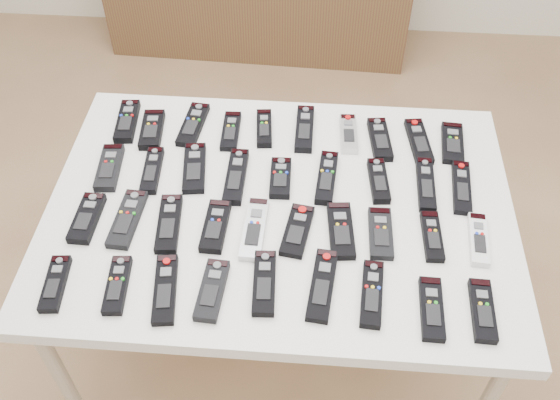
# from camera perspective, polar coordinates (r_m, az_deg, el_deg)

# --- Properties ---
(ground) EXTENTS (4.00, 4.00, 0.00)m
(ground) POSITION_cam_1_polar(r_m,az_deg,el_deg) (2.38, 3.24, -10.82)
(ground) COLOR #8A6346
(ground) RESTS_ON ground
(table) EXTENTS (1.25, 0.88, 0.78)m
(table) POSITION_cam_1_polar(r_m,az_deg,el_deg) (1.72, 0.00, -1.75)
(table) COLOR white
(table) RESTS_ON ground
(remote_0) EXTENTS (0.07, 0.18, 0.02)m
(remote_0) POSITION_cam_1_polar(r_m,az_deg,el_deg) (1.96, -13.80, 7.01)
(remote_0) COLOR black
(remote_0) RESTS_ON table
(remote_1) EXTENTS (0.08, 0.17, 0.02)m
(remote_1) POSITION_cam_1_polar(r_m,az_deg,el_deg) (1.91, -11.63, 6.32)
(remote_1) COLOR black
(remote_1) RESTS_ON table
(remote_2) EXTENTS (0.08, 0.19, 0.02)m
(remote_2) POSITION_cam_1_polar(r_m,az_deg,el_deg) (1.91, -7.95, 6.84)
(remote_2) COLOR black
(remote_2) RESTS_ON table
(remote_3) EXTENTS (0.05, 0.16, 0.02)m
(remote_3) POSITION_cam_1_polar(r_m,az_deg,el_deg) (1.88, -4.52, 6.30)
(remote_3) COLOR black
(remote_3) RESTS_ON table
(remote_4) EXTENTS (0.06, 0.16, 0.02)m
(remote_4) POSITION_cam_1_polar(r_m,az_deg,el_deg) (1.88, -1.46, 6.57)
(remote_4) COLOR black
(remote_4) RESTS_ON table
(remote_5) EXTENTS (0.05, 0.19, 0.02)m
(remote_5) POSITION_cam_1_polar(r_m,az_deg,el_deg) (1.88, 2.26, 6.52)
(remote_5) COLOR black
(remote_5) RESTS_ON table
(remote_6) EXTENTS (0.05, 0.16, 0.02)m
(remote_6) POSITION_cam_1_polar(r_m,az_deg,el_deg) (1.87, 6.27, 6.03)
(remote_6) COLOR #B7B7BC
(remote_6) RESTS_ON table
(remote_7) EXTENTS (0.07, 0.18, 0.02)m
(remote_7) POSITION_cam_1_polar(r_m,az_deg,el_deg) (1.87, 9.12, 5.49)
(remote_7) COLOR black
(remote_7) RESTS_ON table
(remote_8) EXTENTS (0.08, 0.19, 0.02)m
(remote_8) POSITION_cam_1_polar(r_m,az_deg,el_deg) (1.88, 12.57, 5.26)
(remote_8) COLOR black
(remote_8) RESTS_ON table
(remote_9) EXTENTS (0.07, 0.17, 0.02)m
(remote_9) POSITION_cam_1_polar(r_m,az_deg,el_deg) (1.90, 15.49, 5.03)
(remote_9) COLOR black
(remote_9) RESTS_ON table
(remote_10) EXTENTS (0.07, 0.18, 0.02)m
(remote_10) POSITION_cam_1_polar(r_m,az_deg,el_deg) (1.82, -15.33, 2.88)
(remote_10) COLOR black
(remote_10) RESTS_ON table
(remote_11) EXTENTS (0.06, 0.17, 0.02)m
(remote_11) POSITION_cam_1_polar(r_m,az_deg,el_deg) (1.79, -11.61, 2.68)
(remote_11) COLOR black
(remote_11) RESTS_ON table
(remote_12) EXTENTS (0.08, 0.19, 0.02)m
(remote_12) POSITION_cam_1_polar(r_m,az_deg,el_deg) (1.77, -7.83, 2.92)
(remote_12) COLOR black
(remote_12) RESTS_ON table
(remote_13) EXTENTS (0.05, 0.20, 0.02)m
(remote_13) POSITION_cam_1_polar(r_m,az_deg,el_deg) (1.74, -4.05, 2.17)
(remote_13) COLOR black
(remote_13) RESTS_ON table
(remote_14) EXTENTS (0.06, 0.15, 0.02)m
(remote_14) POSITION_cam_1_polar(r_m,az_deg,el_deg) (1.73, 0.04, 2.02)
(remote_14) COLOR black
(remote_14) RESTS_ON table
(remote_15) EXTENTS (0.06, 0.19, 0.02)m
(remote_15) POSITION_cam_1_polar(r_m,az_deg,el_deg) (1.73, 4.29, 2.05)
(remote_15) COLOR black
(remote_15) RESTS_ON table
(remote_16) EXTENTS (0.06, 0.16, 0.02)m
(remote_16) POSITION_cam_1_polar(r_m,az_deg,el_deg) (1.74, 9.01, 1.74)
(remote_16) COLOR black
(remote_16) RESTS_ON table
(remote_17) EXTENTS (0.05, 0.19, 0.02)m
(remote_17) POSITION_cam_1_polar(r_m,az_deg,el_deg) (1.76, 13.19, 1.40)
(remote_17) COLOR black
(remote_17) RESTS_ON table
(remote_18) EXTENTS (0.06, 0.19, 0.02)m
(remote_18) POSITION_cam_1_polar(r_m,az_deg,el_deg) (1.78, 16.26, 1.12)
(remote_18) COLOR black
(remote_18) RESTS_ON table
(remote_19) EXTENTS (0.06, 0.16, 0.02)m
(remote_19) POSITION_cam_1_polar(r_m,az_deg,el_deg) (1.70, -17.24, -1.59)
(remote_19) COLOR black
(remote_19) RESTS_ON table
(remote_20) EXTENTS (0.07, 0.19, 0.02)m
(remote_20) POSITION_cam_1_polar(r_m,az_deg,el_deg) (1.68, -13.78, -1.69)
(remote_20) COLOR black
(remote_20) RESTS_ON table
(remote_21) EXTENTS (0.07, 0.19, 0.02)m
(remote_21) POSITION_cam_1_polar(r_m,az_deg,el_deg) (1.64, -10.12, -2.12)
(remote_21) COLOR black
(remote_21) RESTS_ON table
(remote_22) EXTENTS (0.06, 0.17, 0.02)m
(remote_22) POSITION_cam_1_polar(r_m,az_deg,el_deg) (1.62, -5.92, -2.40)
(remote_22) COLOR black
(remote_22) RESTS_ON table
(remote_23) EXTENTS (0.06, 0.20, 0.02)m
(remote_23) POSITION_cam_1_polar(r_m,az_deg,el_deg) (1.61, -2.36, -2.65)
(remote_23) COLOR #B7B7BC
(remote_23) RESTS_ON table
(remote_24) EXTENTS (0.08, 0.17, 0.02)m
(remote_24) POSITION_cam_1_polar(r_m,az_deg,el_deg) (1.60, 1.58, -2.82)
(remote_24) COLOR black
(remote_24) RESTS_ON table
(remote_25) EXTENTS (0.08, 0.18, 0.02)m
(remote_25) POSITION_cam_1_polar(r_m,az_deg,el_deg) (1.61, 5.59, -2.80)
(remote_25) COLOR black
(remote_25) RESTS_ON table
(remote_26) EXTENTS (0.06, 0.16, 0.02)m
(remote_26) POSITION_cam_1_polar(r_m,az_deg,el_deg) (1.62, 9.18, -3.02)
(remote_26) COLOR black
(remote_26) RESTS_ON table
(remote_27) EXTENTS (0.05, 0.16, 0.02)m
(remote_27) POSITION_cam_1_polar(r_m,az_deg,el_deg) (1.64, 13.73, -3.24)
(remote_27) COLOR black
(remote_27) RESTS_ON table
(remote_28) EXTENTS (0.06, 0.17, 0.02)m
(remote_28) POSITION_cam_1_polar(r_m,az_deg,el_deg) (1.66, 17.69, -3.46)
(remote_28) COLOR silver
(remote_28) RESTS_ON table
(remote_29) EXTENTS (0.06, 0.16, 0.02)m
(remote_29) POSITION_cam_1_polar(r_m,az_deg,el_deg) (1.60, -19.86, -7.20)
(remote_29) COLOR black
(remote_29) RESTS_ON table
(remote_30) EXTENTS (0.06, 0.16, 0.02)m
(remote_30) POSITION_cam_1_polar(r_m,az_deg,el_deg) (1.55, -14.65, -7.53)
(remote_30) COLOR black
(remote_30) RESTS_ON table
(remote_31) EXTENTS (0.08, 0.20, 0.02)m
(remote_31) POSITION_cam_1_polar(r_m,az_deg,el_deg) (1.52, -10.45, -8.02)
(remote_31) COLOR black
(remote_31) RESTS_ON table
(remote_32) EXTENTS (0.07, 0.17, 0.02)m
(remote_32) POSITION_cam_1_polar(r_m,az_deg,el_deg) (1.50, -6.24, -8.20)
(remote_32) COLOR black
(remote_32) RESTS_ON table
(remote_33) EXTENTS (0.06, 0.18, 0.02)m
(remote_33) POSITION_cam_1_polar(r_m,az_deg,el_deg) (1.50, -1.45, -7.58)
(remote_33) COLOR black
(remote_33) RESTS_ON table
(remote_34) EXTENTS (0.07, 0.21, 0.02)m
(remote_34) POSITION_cam_1_polar(r_m,az_deg,el_deg) (1.50, 3.88, -7.77)
(remote_34) COLOR black
(remote_34) RESTS_ON table
(remote_35) EXTENTS (0.06, 0.18, 0.02)m
(remote_35) POSITION_cam_1_polar(r_m,az_deg,el_deg) (1.50, 8.40, -8.48)
(remote_35) COLOR black
(remote_35) RESTS_ON table
(remote_36) EXTENTS (0.06, 0.17, 0.02)m
(remote_36) POSITION_cam_1_polar(r_m,az_deg,el_deg) (1.51, 13.70, -9.64)
(remote_36) COLOR black
(remote_36) RESTS_ON table
(remote_37) EXTENTS (0.06, 0.17, 0.02)m
(remote_37) POSITION_cam_1_polar(r_m,az_deg,el_deg) (1.53, 18.03, -9.58)
(remote_37) COLOR black
(remote_37) RESTS_ON table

